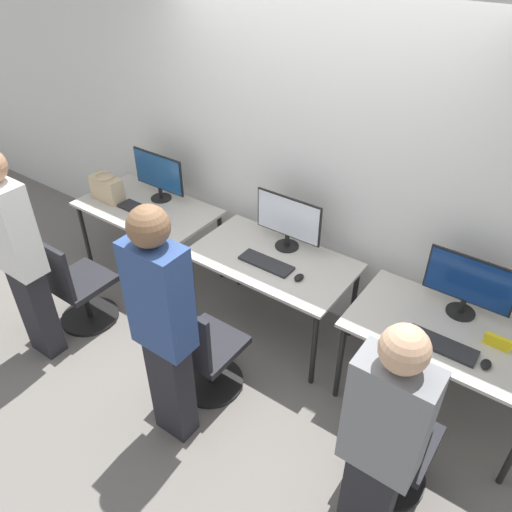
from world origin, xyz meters
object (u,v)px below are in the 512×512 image
object	(u,v)px
person_center	(163,324)
keyboard_right	(441,345)
keyboard_center	(266,263)
mouse_right	(486,364)
office_chair_center	(204,355)
office_chair_right	(390,449)
handbag	(107,188)
monitor_center	(288,220)
monitor_right	(469,284)
office_chair_left	(77,290)
person_left	(18,253)
monitor_left	(159,175)
person_right	(381,443)
mouse_left	(164,218)
mouse_center	(299,277)
keyboard_left	(140,210)

from	to	relation	value
person_center	keyboard_right	xyz separation A→B (m)	(1.32, 1.02, -0.23)
keyboard_center	mouse_right	world-z (taller)	mouse_right
office_chair_center	office_chair_right	size ratio (longest dim) A/B	1.00
person_center	handbag	distance (m)	2.05
monitor_center	monitor_right	distance (m)	1.35
office_chair_left	person_left	world-z (taller)	person_left
monitor_left	person_center	world-z (taller)	person_center
mouse_right	person_right	bearing A→B (deg)	-105.35
monitor_left	handbag	world-z (taller)	monitor_left
monitor_left	office_chair_right	size ratio (longest dim) A/B	0.65
mouse_left	person_left	distance (m)	1.20
person_left	mouse_center	size ratio (longest dim) A/B	18.89
monitor_center	keyboard_center	world-z (taller)	monitor_center
office_chair_left	monitor_center	size ratio (longest dim) A/B	1.55
monitor_left	person_left	world-z (taller)	person_left
monitor_left	monitor_center	distance (m)	1.35
monitor_right	mouse_right	size ratio (longest dim) A/B	6.21
office_chair_center	monitor_right	size ratio (longest dim) A/B	1.55
mouse_center	monitor_center	bearing A→B (deg)	134.51
person_left	office_chair_center	distance (m)	1.47
monitor_right	person_right	bearing A→B (deg)	-89.68
handbag	keyboard_right	bearing A→B (deg)	-0.85
person_center	keyboard_center	bearing A→B (deg)	91.41
person_left	person_center	distance (m)	1.34
person_center	handbag	world-z (taller)	person_center
keyboard_center	mouse_center	world-z (taller)	mouse_center
person_center	person_left	bearing A→B (deg)	-177.45
keyboard_right	mouse_right	distance (m)	0.26
keyboard_right	mouse_left	bearing A→B (deg)	178.07
monitor_left	keyboard_center	world-z (taller)	monitor_left
office_chair_left	mouse_center	distance (m)	1.83
mouse_center	handbag	distance (m)	2.02
monitor_right	handbag	xyz separation A→B (m)	(-3.07, -0.33, -0.12)
keyboard_center	office_chair_center	xyz separation A→B (m)	(-0.03, -0.72, -0.38)
person_left	monitor_center	size ratio (longest dim) A/B	3.04
keyboard_left	person_left	size ratio (longest dim) A/B	0.25
monitor_center	monitor_right	size ratio (longest dim) A/B	1.00
monitor_left	office_chair_right	xyz separation A→B (m)	(2.68, -0.92, -0.61)
monitor_left	keyboard_left	xyz separation A→B (m)	(0.00, -0.27, -0.23)
keyboard_left	handbag	distance (m)	0.39
mouse_left	keyboard_center	bearing A→B (deg)	-0.71
keyboard_left	mouse_center	bearing A→B (deg)	-0.51
keyboard_left	keyboard_right	distance (m)	2.70
office_chair_right	person_right	distance (m)	0.64
monitor_left	monitor_right	distance (m)	2.69
person_center	monitor_right	size ratio (longest dim) A/B	3.08
mouse_left	person_right	size ratio (longest dim) A/B	0.06
person_left	handbag	size ratio (longest dim) A/B	5.67
handbag	mouse_left	bearing A→B (deg)	3.10
handbag	monitor_left	bearing A→B (deg)	37.98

